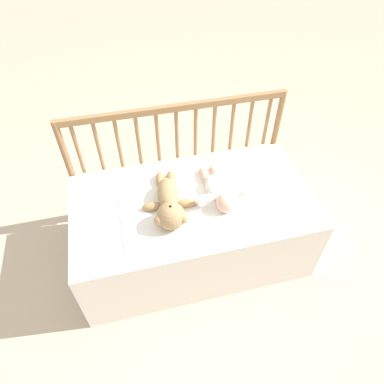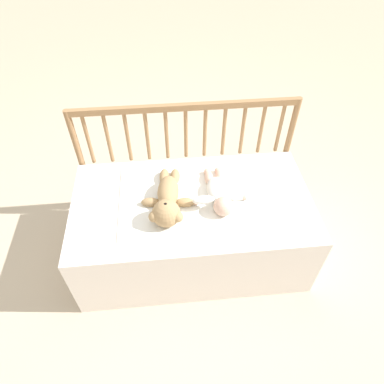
{
  "view_description": "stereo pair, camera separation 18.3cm",
  "coord_description": "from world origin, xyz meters",
  "views": [
    {
      "loc": [
        -0.3,
        -1.22,
        1.85
      ],
      "look_at": [
        0.0,
        0.01,
        0.53
      ],
      "focal_mm": 32.0,
      "sensor_mm": 36.0,
      "label": 1
    },
    {
      "loc": [
        -0.12,
        -1.25,
        1.85
      ],
      "look_at": [
        0.0,
        0.01,
        0.53
      ],
      "focal_mm": 32.0,
      "sensor_mm": 36.0,
      "label": 2
    }
  ],
  "objects": [
    {
      "name": "ground_plane",
      "position": [
        0.0,
        0.0,
        0.0
      ],
      "size": [
        12.0,
        12.0,
        0.0
      ],
      "primitive_type": "plane",
      "color": "#C6B293"
    },
    {
      "name": "crib_mattress",
      "position": [
        0.0,
        0.0,
        0.23
      ],
      "size": [
        1.32,
        0.71,
        0.47
      ],
      "color": "white",
      "rests_on": "ground_plane"
    },
    {
      "name": "crib_rail",
      "position": [
        -0.0,
        0.38,
        0.6
      ],
      "size": [
        1.32,
        0.04,
        0.84
      ],
      "color": "#997047",
      "rests_on": "ground_plane"
    },
    {
      "name": "blanket",
      "position": [
        -0.0,
        0.03,
        0.47
      ],
      "size": [
        0.79,
        0.54,
        0.01
      ],
      "color": "white",
      "rests_on": "crib_mattress"
    },
    {
      "name": "teddy_bear",
      "position": [
        -0.13,
        -0.04,
        0.53
      ],
      "size": [
        0.29,
        0.45,
        0.15
      ],
      "color": "tan",
      "rests_on": "crib_mattress"
    },
    {
      "name": "baby",
      "position": [
        0.15,
        0.01,
        0.51
      ],
      "size": [
        0.31,
        0.38,
        0.1
      ],
      "color": "white",
      "rests_on": "crib_mattress"
    }
  ]
}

